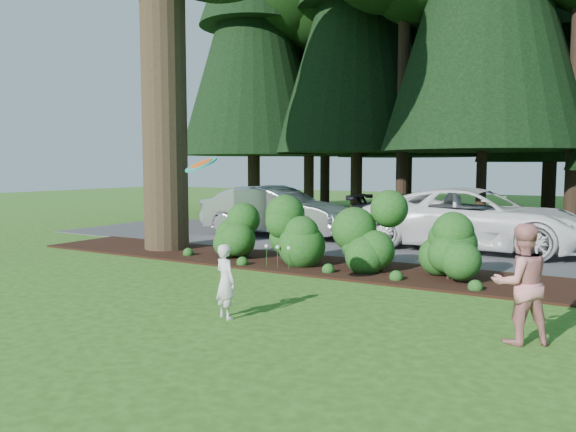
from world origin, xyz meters
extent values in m
plane|color=#2A4D16|center=(0.00, 0.00, 0.00)|extent=(80.00, 80.00, 0.00)
cube|color=black|center=(0.00, 3.25, 0.03)|extent=(16.00, 2.50, 0.05)
cube|color=#38383A|center=(0.00, 7.50, 0.01)|extent=(22.00, 6.00, 0.03)
cylinder|color=#2E2017|center=(-4.60, 3.40, 6.00)|extent=(1.24, 1.24, 12.00)
sphere|color=#1C4314|center=(-2.00, 3.20, 0.66)|extent=(1.08, 1.08, 1.08)
cylinder|color=black|center=(-2.00, 3.20, 0.15)|extent=(0.08, 0.08, 0.30)
sphere|color=#1C4314|center=(-0.20, 3.00, 0.94)|extent=(1.35, 1.35, 1.35)
cylinder|color=black|center=(-0.20, 3.00, 0.15)|extent=(0.08, 0.08, 0.30)
sphere|color=#1C4314|center=(1.60, 3.30, 0.83)|extent=(1.26, 1.26, 1.26)
cylinder|color=black|center=(1.60, 3.30, 0.15)|extent=(0.08, 0.08, 0.30)
sphere|color=#1C4314|center=(3.40, 3.10, 0.72)|extent=(1.17, 1.17, 1.17)
cylinder|color=black|center=(3.40, 3.10, 0.15)|extent=(0.08, 0.08, 0.30)
cylinder|color=#1C4314|center=(-0.60, 2.40, 0.25)|extent=(0.01, 0.01, 0.50)
sphere|color=white|center=(-0.60, 2.40, 0.52)|extent=(0.09, 0.09, 0.09)
cylinder|color=#1C4314|center=(-0.30, 2.40, 0.25)|extent=(0.01, 0.01, 0.50)
sphere|color=white|center=(-0.30, 2.40, 0.52)|extent=(0.09, 0.09, 0.09)
cylinder|color=#1C4314|center=(0.00, 2.40, 0.25)|extent=(0.01, 0.01, 0.50)
sphere|color=white|center=(0.00, 2.40, 0.52)|extent=(0.09, 0.09, 0.09)
cylinder|color=black|center=(-9.50, 14.00, 4.90)|extent=(0.50, 0.50, 9.80)
cone|color=black|center=(-9.50, 14.00, 7.70)|extent=(6.16, 6.16, 10.50)
cylinder|color=black|center=(-7.00, 14.50, 4.55)|extent=(0.50, 0.50, 9.10)
cylinder|color=black|center=(-4.00, 15.00, 5.25)|extent=(0.50, 0.50, 10.50)
cone|color=black|center=(-4.00, 15.00, 8.25)|extent=(6.60, 6.60, 11.25)
cylinder|color=black|center=(-1.00, 13.50, 4.38)|extent=(0.50, 0.50, 8.75)
cylinder|color=black|center=(2.00, 14.50, 5.60)|extent=(0.50, 0.50, 11.20)
cylinder|color=black|center=(-8.00, 18.50, 5.60)|extent=(0.50, 0.50, 11.20)
cone|color=black|center=(-8.00, 18.50, 8.80)|extent=(7.04, 7.04, 12.00)
cylinder|color=black|center=(-2.50, 18.00, 5.25)|extent=(0.50, 0.50, 10.50)
cone|color=black|center=(-2.50, 18.00, 8.25)|extent=(6.60, 6.60, 11.25)
cylinder|color=black|center=(3.50, 19.00, 5.95)|extent=(0.50, 0.50, 11.90)
cone|color=black|center=(3.50, 19.00, 9.35)|extent=(7.48, 7.48, 12.75)
imported|color=silver|center=(-3.48, 7.41, 0.86)|extent=(5.08, 1.86, 1.66)
imported|color=white|center=(2.97, 7.66, 0.89)|extent=(6.35, 3.18, 1.72)
imported|color=black|center=(0.72, 9.80, 0.72)|extent=(4.79, 2.01, 1.38)
imported|color=silver|center=(1.15, -1.49, 0.58)|extent=(0.50, 0.42, 1.17)
imported|color=red|center=(5.29, -0.47, 0.81)|extent=(1.00, 0.95, 1.62)
cylinder|color=teal|center=(0.73, -1.54, 2.39)|extent=(0.56, 0.50, 0.32)
cylinder|color=#EB5413|center=(0.73, -1.54, 2.41)|extent=(0.40, 0.35, 0.23)
camera|label=1|loc=(6.36, -8.39, 2.38)|focal=35.00mm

